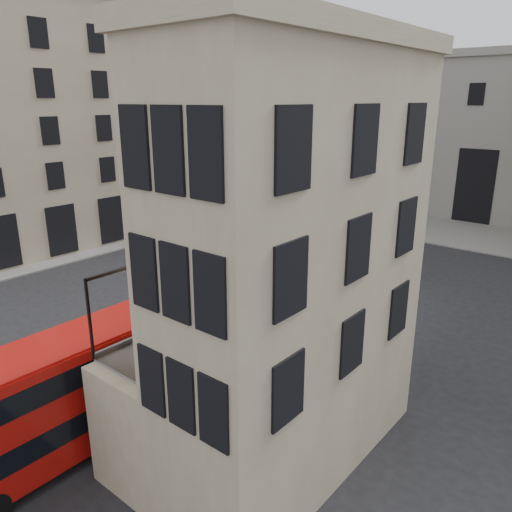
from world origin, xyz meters
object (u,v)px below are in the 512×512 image
Objects in this scene: cafe_chair_b at (224,333)px; cyclist at (262,260)px; street_lamp_b at (358,204)px; car_c at (268,219)px; cafe_table_near at (152,331)px; bicycle at (271,285)px; bus_far at (277,210)px; cafe_table_mid at (206,309)px; pedestrian_e at (158,229)px; car_a at (278,238)px; car_b at (340,245)px; pedestrian_d at (410,230)px; street_lamp_a at (175,215)px; traffic_light_near at (266,263)px; pedestrian_b at (330,220)px; pedestrian_c at (394,218)px; pedestrian_a at (273,219)px; traffic_light_far at (257,201)px; cafe_chair_d at (300,296)px; bus_near at (80,384)px; cafe_table_far at (255,285)px; cafe_chair_c at (251,318)px; cafe_chair_a at (166,359)px.

cyclist is at bearing 125.03° from cafe_chair_b.
street_lamp_b reaches higher than car_c.
car_c is 36.52m from cafe_table_near.
bicycle is 17.14m from cafe_chair_b.
cafe_table_mid is at bearing -58.10° from bus_far.
pedestrian_e is 32.47m from cafe_table_near.
car_a is 5.68× the size of cafe_table_mid.
car_b is 2.77× the size of pedestrian_d.
street_lamp_b is at bearing 55.49° from street_lamp_a.
street_lamp_a is at bearing -132.32° from bus_far.
bicycle is (-0.30, 0.94, -1.97)m from traffic_light_near.
cafe_chair_b is at bearing -113.14° from pedestrian_b.
pedestrian_c is at bearing 103.38° from cafe_table_mid.
pedestrian_b reaches higher than pedestrian_a.
pedestrian_c is at bearing 11.86° from cyclist.
traffic_light_far is 2.45× the size of cyclist.
traffic_light_far is 3.93× the size of cafe_chair_d.
car_b is at bearing 95.71° from traffic_light_near.
bus_near is at bearing 83.25° from pedestrian_c.
cafe_chair_b reaches higher than cyclist.
pedestrian_d is 2.04× the size of cafe_chair_b.
car_a is 6.55× the size of cafe_table_far.
pedestrian_d is (-2.54, 37.09, -1.72)m from bus_near.
pedestrian_c is at bearing 40.87° from street_lamp_b.
street_lamp_a is at bearing 159.44° from traffic_light_near.
street_lamp_b is 37.69m from cafe_chair_b.
cafe_table_far is 0.70× the size of cafe_chair_d.
bus_far reaches higher than pedestrian_b.
car_b is 8.06m from cyclist.
bicycle is at bearing -77.43° from street_lamp_b.
bus_near is at bearing -98.74° from car_b.
cafe_chair_c reaches higher than pedestrian_d.
pedestrian_c is (7.28, 11.21, -1.67)m from bus_far.
pedestrian_b is at bearing 137.73° from pedestrian_e.
cafe_table_near is at bearing 134.88° from car_c.
cafe_table_near is at bearing -75.96° from pedestrian_a.
cafe_chair_a reaches higher than bicycle.
pedestrian_a is (-11.91, 16.10, -1.66)m from traffic_light_near.
car_a is 7.46m from pedestrian_a.
cafe_chair_b is (24.41, -19.13, 2.47)m from street_lamp_a.
cafe_table_near is 6.86m from cafe_chair_d.
bicycle is at bearing 118.06° from cafe_table_mid.
car_c is 3.23× the size of pedestrian_c.
pedestrian_e is 1.89× the size of cafe_table_near.
bus_far is 27.45m from cafe_table_far.
bicycle is at bearing 124.85° from cafe_chair_c.
traffic_light_near is at bearing -103.40° from car_b.
traffic_light_far reaches higher than cyclist.
pedestrian_c is at bearing -126.19° from car_c.
pedestrian_a is at bearing 123.28° from cafe_table_mid.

